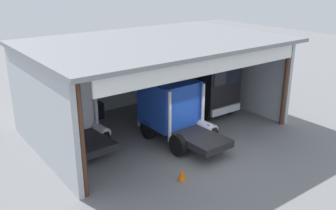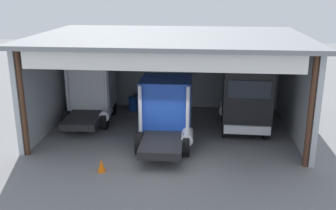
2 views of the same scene
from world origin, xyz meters
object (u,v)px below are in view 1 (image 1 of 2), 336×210
at_px(truck_white_left_bay, 68,110).
at_px(oil_drum, 90,115).
at_px(traffic_cone, 182,174).
at_px(tool_cart, 96,111).
at_px(truck_blue_right_bay, 174,109).
at_px(truck_black_center_bay, 209,84).

xyz_separation_m(truck_white_left_bay, oil_drum, (2.06, 1.92, -1.36)).
height_order(oil_drum, traffic_cone, oil_drum).
distance_m(tool_cart, traffic_cone, 8.85).
distance_m(truck_blue_right_bay, oil_drum, 5.72).
distance_m(truck_blue_right_bay, traffic_cone, 4.61).
distance_m(truck_blue_right_bay, tool_cart, 5.70).
xyz_separation_m(truck_black_center_bay, traffic_cone, (-6.44, -5.35, -1.68)).
xyz_separation_m(truck_black_center_bay, tool_cart, (-6.17, 3.50, -1.46)).
distance_m(truck_white_left_bay, truck_black_center_bay, 8.82).
bearing_deg(traffic_cone, tool_cart, 88.22).
distance_m(truck_black_center_bay, oil_drum, 7.57).
bearing_deg(oil_drum, truck_black_center_bay, -26.14).
height_order(truck_white_left_bay, truck_blue_right_bay, truck_white_left_bay).
bearing_deg(truck_white_left_bay, truck_blue_right_bay, -35.82).
bearing_deg(truck_blue_right_bay, truck_white_left_bay, 145.91).
xyz_separation_m(truck_white_left_bay, traffic_cone, (2.28, -6.69, -1.51)).
bearing_deg(tool_cart, truck_blue_right_bay, -67.74).
xyz_separation_m(truck_white_left_bay, tool_cart, (2.55, 2.15, -1.29)).
bearing_deg(truck_black_center_bay, oil_drum, -24.98).
distance_m(oil_drum, tool_cart, 0.54).
bearing_deg(truck_black_center_bay, truck_white_left_bay, -7.59).
bearing_deg(traffic_cone, truck_white_left_bay, 108.81).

